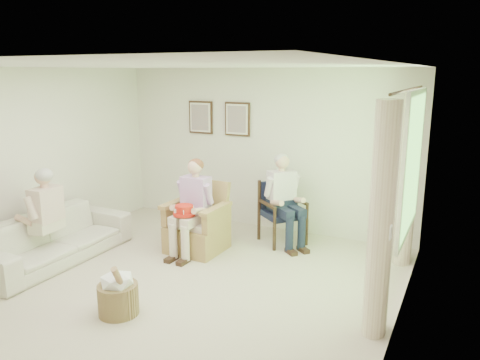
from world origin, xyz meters
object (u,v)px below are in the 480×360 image
at_px(sofa, 54,238).
at_px(person_sofa, 42,212).
at_px(wood_armchair, 285,209).
at_px(person_dark, 281,194).
at_px(person_wicker, 193,201).
at_px(red_hat, 184,211).
at_px(hatbox, 118,292).
at_px(wicker_armchair, 198,229).

relative_size(sofa, person_sofa, 1.71).
height_order(wood_armchair, person_dark, person_dark).
bearing_deg(person_wicker, red_hat, -90.40).
relative_size(red_hat, hatbox, 0.48).
height_order(sofa, person_sofa, person_sofa).
height_order(wood_armchair, sofa, wood_armchair).
height_order(wicker_armchair, person_wicker, person_wicker).
relative_size(wicker_armchair, red_hat, 3.23).
xyz_separation_m(person_sofa, red_hat, (1.54, 1.04, -0.06)).
bearing_deg(person_sofa, red_hat, 120.35).
bearing_deg(red_hat, wicker_armchair, 88.79).
bearing_deg(person_wicker, person_sofa, -139.50).
bearing_deg(person_dark, person_sofa, 169.87).
xyz_separation_m(sofa, red_hat, (1.54, 0.88, 0.36)).
bearing_deg(sofa, person_wicker, -54.97).
height_order(wicker_armchair, person_dark, person_dark).
bearing_deg(person_wicker, hatbox, -81.94).
bearing_deg(wood_armchair, person_wicker, 176.28).
distance_m(person_dark, red_hat, 1.48).
bearing_deg(person_dark, wood_armchair, 39.68).
bearing_deg(hatbox, person_wicker, 96.48).
relative_size(person_sofa, red_hat, 4.22).
bearing_deg(wood_armchair, wicker_armchair, 172.42).
distance_m(sofa, person_wicker, 1.95).
bearing_deg(wood_armchair, sofa, 169.69).
relative_size(wood_armchair, red_hat, 2.98).
distance_m(person_dark, person_sofa, 3.32).
bearing_deg(red_hat, person_wicker, 88.03).
xyz_separation_m(wood_armchair, person_wicker, (-0.99, -1.04, 0.27)).
distance_m(wicker_armchair, person_sofa, 2.12).
xyz_separation_m(person_wicker, person_dark, (0.99, 0.89, 0.01)).
distance_m(wicker_armchair, person_dark, 1.33).
bearing_deg(person_dark, hatbox, -156.12).
relative_size(sofa, red_hat, 7.21).
xyz_separation_m(person_dark, person_sofa, (-2.54, -2.14, -0.03)).
bearing_deg(wood_armchair, person_dark, -140.32).
height_order(wicker_armchair, sofa, wicker_armchair).
bearing_deg(person_sofa, wood_armchair, 128.40).
xyz_separation_m(red_hat, hatbox, (0.22, -1.64, -0.43)).
relative_size(person_wicker, hatbox, 2.09).
bearing_deg(person_dark, wicker_armchair, 167.26).
bearing_deg(red_hat, sofa, -150.33).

